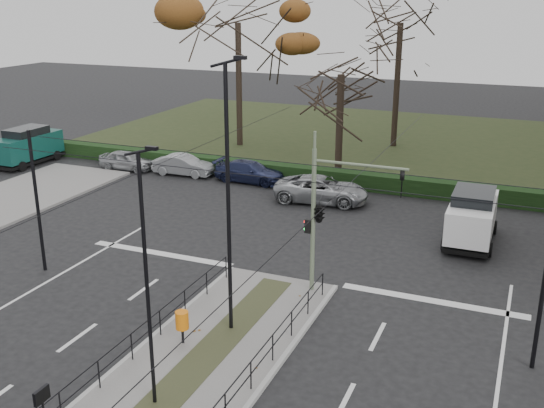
{
  "coord_description": "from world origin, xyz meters",
  "views": [
    {
      "loc": [
        8.73,
        -17.04,
        11.1
      ],
      "look_at": [
        -1.37,
        7.2,
        2.39
      ],
      "focal_mm": 42.0,
      "sensor_mm": 36.0,
      "label": 1
    }
  ],
  "objects": [
    {
      "name": "parked_car_second",
      "position": [
        -11.68,
        17.18,
        0.65
      ],
      "size": [
        4.02,
        1.58,
        1.3
      ],
      "primitive_type": "imported",
      "rotation": [
        0.0,
        0.0,
        1.62
      ],
      "color": "#94979B",
      "rests_on": "ground"
    },
    {
      "name": "hedge",
      "position": [
        -6.0,
        18.6,
        0.5
      ],
      "size": [
        38.0,
        1.0,
        1.0
      ],
      "primitive_type": "cube",
      "color": "black",
      "rests_on": "ground"
    },
    {
      "name": "parked_car_third",
      "position": [
        -7.1,
        17.4,
        0.65
      ],
      "size": [
        4.53,
        1.94,
        1.3
      ],
      "primitive_type": "imported",
      "rotation": [
        0.0,
        0.0,
        1.54
      ],
      "color": "#1D2243",
      "rests_on": "ground"
    },
    {
      "name": "streetlamp_median_far",
      "position": [
        -0.04,
        0.38,
        4.82
      ],
      "size": [
        0.77,
        0.16,
        9.21
      ],
      "color": "black",
      "rests_on": "median_island"
    },
    {
      "name": "green_van",
      "position": [
        -22.8,
        15.51,
        1.31
      ],
      "size": [
        2.12,
        5.08,
        2.53
      ],
      "color": "#0D3B35",
      "rests_on": "ground"
    },
    {
      "name": "median_island",
      "position": [
        0.0,
        -2.5,
        0.07
      ],
      "size": [
        4.4,
        15.0,
        0.14
      ],
      "primitive_type": "cube",
      "color": "slate",
      "rests_on": "ground"
    },
    {
      "name": "bare_tree_center",
      "position": [
        -0.95,
        30.24,
        8.46
      ],
      "size": [
        6.84,
        6.84,
        11.99
      ],
      "color": "black",
      "rests_on": "park"
    },
    {
      "name": "ground",
      "position": [
        0.0,
        0.0,
        0.0
      ],
      "size": [
        140.0,
        140.0,
        0.0
      ],
      "primitive_type": "plane",
      "color": "black",
      "rests_on": "ground"
    },
    {
      "name": "park",
      "position": [
        -6.0,
        32.0,
        0.05
      ],
      "size": [
        38.0,
        26.0,
        0.1
      ],
      "primitive_type": "cube",
      "color": "#263118",
      "rests_on": "ground"
    },
    {
      "name": "info_panel",
      "position": [
        -1.5,
        -7.04,
        1.62
      ],
      "size": [
        0.11,
        0.49,
        1.88
      ],
      "color": "black",
      "rests_on": "median_island"
    },
    {
      "name": "parked_car_first",
      "position": [
        -15.83,
        16.89,
        0.64
      ],
      "size": [
        3.78,
        1.59,
        1.28
      ],
      "primitive_type": "imported",
      "rotation": [
        0.0,
        0.0,
        1.59
      ],
      "color": "#94979B",
      "rests_on": "ground"
    },
    {
      "name": "streetlamp_median_near",
      "position": [
        -0.18,
        -4.22,
        3.92
      ],
      "size": [
        0.62,
        0.13,
        7.43
      ],
      "color": "black",
      "rests_on": "median_island"
    },
    {
      "name": "rust_tree",
      "position": [
        -11.89,
        26.03,
        9.1
      ],
      "size": [
        11.26,
        11.26,
        11.85
      ],
      "color": "black",
      "rests_on": "park"
    },
    {
      "name": "catenary",
      "position": [
        0.0,
        1.62,
        3.42
      ],
      "size": [
        20.0,
        34.0,
        6.0
      ],
      "color": "black",
      "rests_on": "ground"
    },
    {
      "name": "parked_car_fourth",
      "position": [
        -1.76,
        15.3,
        0.72
      ],
      "size": [
        5.45,
        2.99,
        1.45
      ],
      "primitive_type": "imported",
      "rotation": [
        0.0,
        0.0,
        1.69
      ],
      "color": "#94979B",
      "rests_on": "ground"
    },
    {
      "name": "white_van",
      "position": [
        6.61,
        12.23,
        1.31
      ],
      "size": [
        2.21,
        4.77,
        2.51
      ],
      "color": "white",
      "rests_on": "ground"
    },
    {
      "name": "bare_tree_near",
      "position": [
        -2.25,
        20.09,
        6.03
      ],
      "size": [
        6.02,
        6.02,
        8.51
      ],
      "color": "black",
      "rests_on": "park"
    },
    {
      "name": "traffic_light",
      "position": [
        1.83,
        4.34,
        3.4
      ],
      "size": [
        3.81,
        2.19,
        5.61
      ],
      "color": "#67755A",
      "rests_on": "median_island"
    },
    {
      "name": "median_railing",
      "position": [
        0.0,
        -2.6,
        0.98
      ],
      "size": [
        4.14,
        13.24,
        0.92
      ],
      "color": "black",
      "rests_on": "median_island"
    },
    {
      "name": "litter_bin",
      "position": [
        -1.1,
        -1.1,
        0.95
      ],
      "size": [
        0.44,
        0.44,
        1.13
      ],
      "color": "black",
      "rests_on": "median_island"
    }
  ]
}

